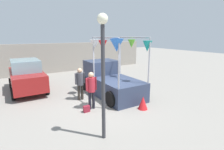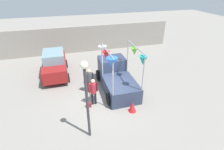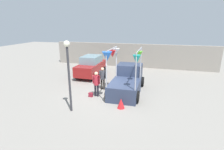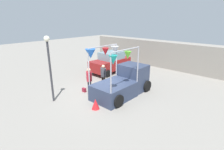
{
  "view_description": "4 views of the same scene",
  "coord_description": "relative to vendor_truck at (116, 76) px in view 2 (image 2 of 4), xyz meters",
  "views": [
    {
      "loc": [
        -4.0,
        -7.16,
        3.31
      ],
      "look_at": [
        0.32,
        -0.17,
        1.42
      ],
      "focal_mm": 28.0,
      "sensor_mm": 36.0,
      "label": 1
    },
    {
      "loc": [
        -2.16,
        -8.71,
        6.62
      ],
      "look_at": [
        0.39,
        0.11,
        1.58
      ],
      "focal_mm": 28.0,
      "sensor_mm": 36.0,
      "label": 2
    },
    {
      "loc": [
        3.05,
        -10.6,
        4.74
      ],
      "look_at": [
        0.1,
        0.13,
        1.45
      ],
      "focal_mm": 28.0,
      "sensor_mm": 36.0,
      "label": 3
    },
    {
      "loc": [
        7.63,
        -7.37,
        4.85
      ],
      "look_at": [
        0.46,
        0.5,
        1.34
      ],
      "focal_mm": 28.0,
      "sensor_mm": 36.0,
      "label": 4
    }
  ],
  "objects": [
    {
      "name": "person_customer",
      "position": [
        -1.8,
        -1.45,
        0.17
      ],
      "size": [
        0.53,
        0.34,
        1.72
      ],
      "color": "black",
      "rests_on": "ground"
    },
    {
      "name": "folded_kite_bundle_crimson",
      "position": [
        0.16,
        -2.71,
        -0.57
      ],
      "size": [
        0.6,
        0.6,
        0.6
      ],
      "primitive_type": "cone",
      "rotation": [
        0.0,
        0.0,
        2.1
      ],
      "color": "red",
      "rests_on": "ground"
    },
    {
      "name": "ground_plane",
      "position": [
        -0.94,
        -1.14,
        -0.87
      ],
      "size": [
        60.0,
        60.0,
        0.0
      ],
      "primitive_type": "plane",
      "color": "gray"
    },
    {
      "name": "vendor_truck",
      "position": [
        0.0,
        0.0,
        0.0
      ],
      "size": [
        2.45,
        4.19,
        3.23
      ],
      "color": "#2D3851",
      "rests_on": "ground"
    },
    {
      "name": "handbag",
      "position": [
        -2.15,
        -1.65,
        -0.73
      ],
      "size": [
        0.28,
        0.16,
        0.28
      ],
      "primitive_type": "cube",
      "color": "maroon",
      "rests_on": "ground"
    },
    {
      "name": "brick_boundary_wall",
      "position": [
        -0.94,
        7.57,
        0.43
      ],
      "size": [
        18.0,
        0.36,
        2.6
      ],
      "primitive_type": "cube",
      "color": "gray",
      "rests_on": "ground"
    },
    {
      "name": "street_lamp",
      "position": [
        -2.46,
        -3.77,
        1.69
      ],
      "size": [
        0.32,
        0.32,
        3.92
      ],
      "color": "#333338",
      "rests_on": "ground"
    },
    {
      "name": "parked_car",
      "position": [
        -3.96,
        2.98,
        0.07
      ],
      "size": [
        1.88,
        4.0,
        1.88
      ],
      "color": "maroon",
      "rests_on": "ground"
    },
    {
      "name": "person_vendor",
      "position": [
        -1.81,
        -0.11,
        0.15
      ],
      "size": [
        0.53,
        0.34,
        1.68
      ],
      "color": "#2D2823",
      "rests_on": "ground"
    }
  ]
}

